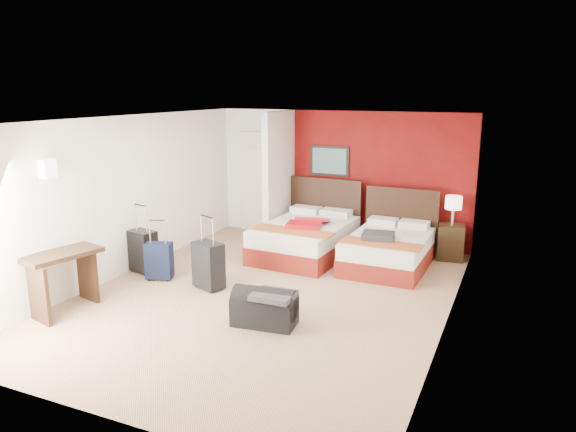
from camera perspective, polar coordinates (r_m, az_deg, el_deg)
The scene contains 17 objects.
ground at distance 7.84m, azimuth -2.30°, elevation -8.39°, with size 6.50×6.50×0.00m, color tan.
room_walls at distance 9.34m, azimuth -6.28°, elevation 3.13°, with size 5.02×6.52×2.50m.
red_accent_panel at distance 10.20m, azimuth 9.52°, elevation 3.85°, with size 3.50×0.04×2.50m, color maroon.
partition_wall at distance 10.20m, azimuth -0.95°, elevation 4.04°, with size 0.12×1.20×2.50m, color silver.
entry_door at distance 11.09m, azimuth -3.19°, elevation 3.59°, with size 0.82×0.06×2.05m, color silver.
bed_left at distance 9.52m, azimuth 1.82°, elevation -2.54°, with size 1.38×1.97×0.59m, color silver.
bed_right at distance 9.09m, azimuth 10.55°, elevation -3.73°, with size 1.25×1.78×0.53m, color white.
red_suitcase_open at distance 9.30m, azimuth 2.17°, elevation -0.73°, with size 0.57×0.79×0.10m, color #A50E18.
jacket_bundle at distance 8.74m, azimuth 9.54°, elevation -2.14°, with size 0.50×0.40×0.12m, color #313236.
nightstand at distance 9.77m, azimuth 16.86°, elevation -2.64°, with size 0.44×0.44×0.61m, color black.
table_lamp at distance 9.63m, azimuth 17.08°, elevation 0.55°, with size 0.28×0.28×0.50m, color white.
suitcase_black at distance 8.97m, azimuth -15.08°, elevation -3.77°, with size 0.44×0.28×0.67m, color black.
suitcase_charcoal at distance 8.06m, azimuth -8.42°, elevation -5.34°, with size 0.46×0.28×0.67m, color black.
suitcase_navy at distance 8.61m, azimuth -13.47°, elevation -4.78°, with size 0.40×0.24×0.56m, color black.
duffel_bag at distance 6.85m, azimuth -2.50°, elevation -9.88°, with size 0.79×0.42×0.40m, color black.
jacket_draped at distance 6.66m, azimuth -1.54°, elevation -8.40°, with size 0.50×0.42×0.07m, color #37363B.
desk at distance 7.77m, azimuth -22.62°, elevation -6.44°, with size 0.49×0.98×0.82m, color #331E11.
Camera 1 is at (3.23, -6.52, 2.90)m, focal length 33.57 mm.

